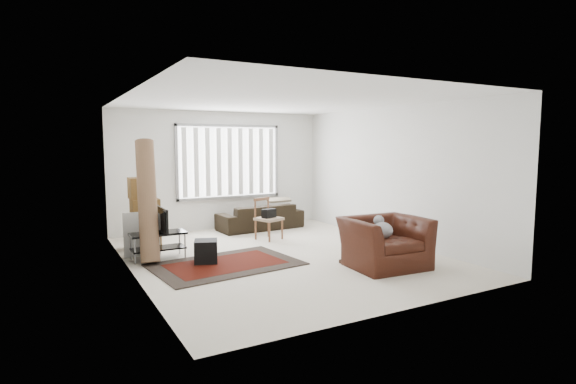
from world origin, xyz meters
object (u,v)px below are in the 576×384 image
side_chair (268,217)px  armchair (385,239)px  sofa (260,213)px  tv_stand (158,240)px  moving_boxes (144,215)px

side_chair → armchair: armchair is taller
sofa → armchair: armchair is taller
armchair → sofa: bearing=99.8°
sofa → armchair: (0.37, -3.87, 0.08)m
tv_stand → side_chair: (2.36, 0.53, 0.14)m
moving_boxes → side_chair: 2.44m
side_chair → armchair: size_ratio=0.66×
sofa → moving_boxes: bearing=10.0°
tv_stand → armchair: 3.80m
side_chair → sofa: bearing=52.5°
moving_boxes → armchair: moving_boxes is taller
sofa → armchair: 3.89m
armchair → moving_boxes: bearing=138.4°
tv_stand → side_chair: side_chair is taller
sofa → side_chair: side_chair is taller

